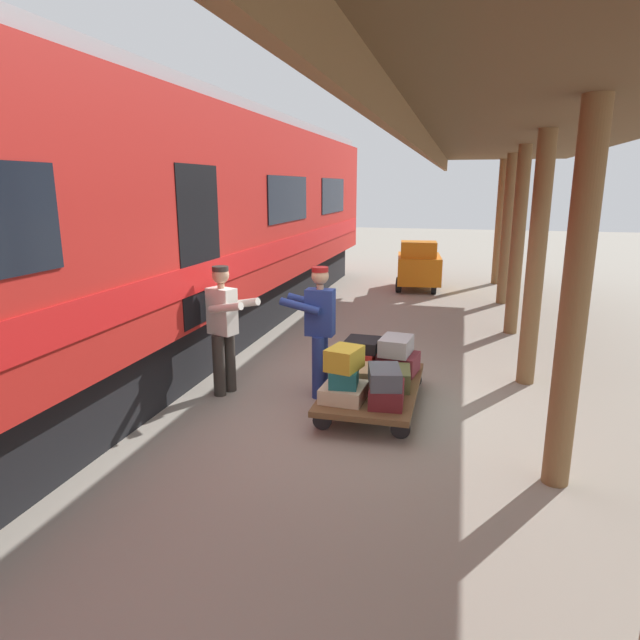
{
  "coord_description": "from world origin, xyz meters",
  "views": [
    {
      "loc": [
        -1.08,
        6.39,
        2.69
      ],
      "look_at": [
        0.5,
        0.32,
        1.15
      ],
      "focal_mm": 30.74,
      "sensor_mm": 36.0,
      "label": 1
    }
  ],
  "objects_px": {
    "luggage_cart": "(373,388)",
    "suitcase_burgundy_valise": "(398,363)",
    "train_car": "(98,234)",
    "suitcase_tan_vintage": "(353,375)",
    "suitcase_black_hardshell": "(363,345)",
    "baggage_tug": "(419,266)",
    "suitcase_cream_canvas": "(344,392)",
    "suitcase_gray_aluminum": "(396,346)",
    "porter_by_door": "(224,326)",
    "suitcase_maroon_trunk": "(387,394)",
    "suitcase_red_plastic": "(361,359)",
    "porter_in_overalls": "(319,327)",
    "suitcase_teal_softside": "(344,377)",
    "suitcase_slate_roller": "(385,377)",
    "suitcase_yellow_case": "(344,358)",
    "suitcase_olive_duffel": "(393,378)"
  },
  "relations": [
    {
      "from": "suitcase_black_hardshell",
      "to": "baggage_tug",
      "type": "height_order",
      "value": "baggage_tug"
    },
    {
      "from": "suitcase_cream_canvas",
      "to": "suitcase_gray_aluminum",
      "type": "height_order",
      "value": "suitcase_gray_aluminum"
    },
    {
      "from": "suitcase_black_hardshell",
      "to": "suitcase_olive_duffel",
      "type": "bearing_deg",
      "value": 131.81
    },
    {
      "from": "suitcase_olive_duffel",
      "to": "suitcase_red_plastic",
      "type": "distance_m",
      "value": 0.75
    },
    {
      "from": "suitcase_maroon_trunk",
      "to": "suitcase_yellow_case",
      "type": "relative_size",
      "value": 1.32
    },
    {
      "from": "suitcase_cream_canvas",
      "to": "suitcase_teal_softside",
      "type": "height_order",
      "value": "suitcase_teal_softside"
    },
    {
      "from": "luggage_cart",
      "to": "suitcase_burgundy_valise",
      "type": "xyz_separation_m",
      "value": [
        -0.25,
        -0.56,
        0.17
      ]
    },
    {
      "from": "porter_by_door",
      "to": "suitcase_gray_aluminum",
      "type": "bearing_deg",
      "value": -164.79
    },
    {
      "from": "suitcase_yellow_case",
      "to": "porter_in_overalls",
      "type": "distance_m",
      "value": 0.94
    },
    {
      "from": "suitcase_burgundy_valise",
      "to": "suitcase_teal_softside",
      "type": "distance_m",
      "value": 1.24
    },
    {
      "from": "suitcase_cream_canvas",
      "to": "suitcase_yellow_case",
      "type": "distance_m",
      "value": 0.41
    },
    {
      "from": "suitcase_slate_roller",
      "to": "porter_in_overalls",
      "type": "distance_m",
      "value": 1.3
    },
    {
      "from": "porter_in_overalls",
      "to": "porter_by_door",
      "type": "height_order",
      "value": "same"
    },
    {
      "from": "train_car",
      "to": "suitcase_black_hardshell",
      "type": "distance_m",
      "value": 3.84
    },
    {
      "from": "suitcase_tan_vintage",
      "to": "suitcase_maroon_trunk",
      "type": "bearing_deg",
      "value": 131.78
    },
    {
      "from": "suitcase_black_hardshell",
      "to": "suitcase_yellow_case",
      "type": "distance_m",
      "value": 1.1
    },
    {
      "from": "suitcase_black_hardshell",
      "to": "porter_by_door",
      "type": "relative_size",
      "value": 0.28
    },
    {
      "from": "suitcase_olive_duffel",
      "to": "suitcase_slate_roller",
      "type": "height_order",
      "value": "suitcase_slate_roller"
    },
    {
      "from": "suitcase_maroon_trunk",
      "to": "suitcase_yellow_case",
      "type": "xyz_separation_m",
      "value": [
        0.49,
        0.0,
        0.39
      ]
    },
    {
      "from": "suitcase_gray_aluminum",
      "to": "porter_in_overalls",
      "type": "relative_size",
      "value": 0.3
    },
    {
      "from": "porter_by_door",
      "to": "suitcase_teal_softside",
      "type": "bearing_deg",
      "value": 162.88
    },
    {
      "from": "suitcase_teal_softside",
      "to": "porter_in_overalls",
      "type": "relative_size",
      "value": 0.22
    },
    {
      "from": "suitcase_burgundy_valise",
      "to": "luggage_cart",
      "type": "bearing_deg",
      "value": 65.93
    },
    {
      "from": "suitcase_cream_canvas",
      "to": "suitcase_tan_vintage",
      "type": "bearing_deg",
      "value": -90.0
    },
    {
      "from": "suitcase_cream_canvas",
      "to": "porter_by_door",
      "type": "distance_m",
      "value": 1.87
    },
    {
      "from": "baggage_tug",
      "to": "suitcase_black_hardshell",
      "type": "bearing_deg",
      "value": 89.1
    },
    {
      "from": "suitcase_black_hardshell",
      "to": "suitcase_gray_aluminum",
      "type": "distance_m",
      "value": 0.45
    },
    {
      "from": "suitcase_tan_vintage",
      "to": "porter_by_door",
      "type": "distance_m",
      "value": 1.79
    },
    {
      "from": "luggage_cart",
      "to": "suitcase_red_plastic",
      "type": "distance_m",
      "value": 0.63
    },
    {
      "from": "suitcase_gray_aluminum",
      "to": "baggage_tug",
      "type": "bearing_deg",
      "value": -87.57
    },
    {
      "from": "suitcase_burgundy_valise",
      "to": "suitcase_yellow_case",
      "type": "distance_m",
      "value": 1.27
    },
    {
      "from": "suitcase_black_hardshell",
      "to": "porter_in_overalls",
      "type": "xyz_separation_m",
      "value": [
        0.52,
        0.32,
        0.29
      ]
    },
    {
      "from": "suitcase_slate_roller",
      "to": "suitcase_yellow_case",
      "type": "bearing_deg",
      "value": -2.11
    },
    {
      "from": "suitcase_red_plastic",
      "to": "suitcase_burgundy_valise",
      "type": "xyz_separation_m",
      "value": [
        -0.5,
        0.0,
        -0.01
      ]
    },
    {
      "from": "suitcase_burgundy_valise",
      "to": "suitcase_gray_aluminum",
      "type": "bearing_deg",
      "value": 9.22
    },
    {
      "from": "suitcase_red_plastic",
      "to": "suitcase_yellow_case",
      "type": "bearing_deg",
      "value": 90.1
    },
    {
      "from": "train_car",
      "to": "porter_by_door",
      "type": "relative_size",
      "value": 12.39
    },
    {
      "from": "suitcase_red_plastic",
      "to": "suitcase_gray_aluminum",
      "type": "bearing_deg",
      "value": 179.3
    },
    {
      "from": "porter_by_door",
      "to": "suitcase_burgundy_valise",
      "type": "bearing_deg",
      "value": -164.88
    },
    {
      "from": "suitcase_burgundy_valise",
      "to": "porter_by_door",
      "type": "distance_m",
      "value": 2.34
    },
    {
      "from": "suitcase_maroon_trunk",
      "to": "suitcase_red_plastic",
      "type": "distance_m",
      "value": 1.22
    },
    {
      "from": "suitcase_tan_vintage",
      "to": "suitcase_olive_duffel",
      "type": "relative_size",
      "value": 1.05
    },
    {
      "from": "porter_by_door",
      "to": "luggage_cart",
      "type": "bearing_deg",
      "value": -178.82
    },
    {
      "from": "baggage_tug",
      "to": "suitcase_maroon_trunk",
      "type": "bearing_deg",
      "value": 92.35
    },
    {
      "from": "train_car",
      "to": "suitcase_gray_aluminum",
      "type": "height_order",
      "value": "train_car"
    },
    {
      "from": "train_car",
      "to": "suitcase_maroon_trunk",
      "type": "xyz_separation_m",
      "value": [
        -4.0,
        0.58,
        -1.66
      ]
    },
    {
      "from": "train_car",
      "to": "suitcase_tan_vintage",
      "type": "distance_m",
      "value": 3.88
    },
    {
      "from": "suitcase_slate_roller",
      "to": "porter_by_door",
      "type": "relative_size",
      "value": 0.31
    },
    {
      "from": "suitcase_black_hardshell",
      "to": "suitcase_yellow_case",
      "type": "relative_size",
      "value": 1.11
    },
    {
      "from": "suitcase_cream_canvas",
      "to": "porter_in_overalls",
      "type": "bearing_deg",
      "value": -56.89
    }
  ]
}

